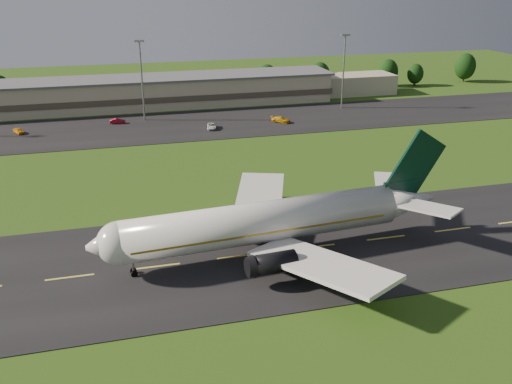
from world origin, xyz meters
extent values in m
plane|color=#254711|center=(0.00, 0.00, 0.00)|extent=(360.00, 360.00, 0.00)
cube|color=black|center=(0.00, 0.00, 0.05)|extent=(220.00, 30.00, 0.10)
cube|color=black|center=(0.00, 72.00, 0.05)|extent=(260.00, 30.00, 0.10)
cylinder|color=silver|center=(14.35, 0.00, 4.80)|extent=(38.33, 8.62, 5.60)
sphere|color=silver|center=(-4.59, -1.52, 4.80)|extent=(5.60, 5.60, 5.60)
cone|color=silver|center=(-6.58, -1.68, 4.80)|extent=(4.42, 5.68, 5.38)
cone|color=silver|center=(36.78, 1.80, 4.80)|extent=(9.41, 6.19, 5.49)
cube|color=olive|center=(13.85, -0.04, 4.45)|extent=(35.34, 8.42, 0.28)
cube|color=black|center=(-5.18, -1.56, 5.35)|extent=(2.23, 3.15, 0.65)
cube|color=silver|center=(18.72, -10.69, 3.30)|extent=(15.22, 20.01, 2.20)
cube|color=silver|center=(16.96, 11.24, 3.30)|extent=(12.91, 20.22, 2.20)
cube|color=silver|center=(37.18, -3.19, 5.70)|extent=(7.95, 9.32, 0.91)
cube|color=silver|center=(36.38, 6.78, 5.70)|extent=(7.05, 9.39, 0.91)
cube|color=black|center=(35.29, 1.68, 6.60)|extent=(5.03, 0.95, 3.00)
cube|color=black|center=(37.78, 1.88, 10.30)|extent=(9.44, 1.20, 10.55)
cylinder|color=black|center=(13.50, -8.09, 2.90)|extent=(5.80, 3.14, 2.70)
cylinder|color=black|center=(12.22, 7.85, 2.90)|extent=(5.80, 3.14, 2.70)
cube|color=tan|center=(0.00, 96.00, 4.00)|extent=(120.00, 15.00, 8.00)
cube|color=#4C4438|center=(0.00, 96.00, 3.20)|extent=(121.00, 15.40, 1.60)
cube|color=#595B60|center=(0.00, 96.00, 8.15)|extent=(122.00, 16.00, 0.50)
cube|color=tan|center=(70.00, 98.00, 3.00)|extent=(28.00, 11.00, 6.00)
cylinder|color=gray|center=(5.00, 80.00, 10.00)|extent=(0.44, 0.44, 20.00)
cube|color=gray|center=(5.00, 80.00, 20.10)|extent=(2.40, 1.20, 0.50)
cylinder|color=gray|center=(60.00, 80.00, 10.00)|extent=(0.44, 0.44, 20.00)
cube|color=gray|center=(60.00, 80.00, 20.10)|extent=(2.40, 1.20, 0.50)
cylinder|color=black|center=(-33.20, 107.45, 1.40)|extent=(0.56, 0.56, 2.80)
cylinder|color=black|center=(45.82, 107.26, 1.38)|extent=(0.56, 0.56, 2.76)
ellipsoid|color=black|center=(45.82, 107.26, 4.76)|extent=(6.45, 6.45, 8.06)
cylinder|color=black|center=(63.03, 105.54, 1.42)|extent=(0.56, 0.56, 2.85)
ellipsoid|color=black|center=(63.03, 105.54, 4.91)|extent=(6.65, 6.65, 8.31)
cylinder|color=black|center=(87.77, 106.53, 1.41)|extent=(0.56, 0.56, 2.82)
ellipsoid|color=black|center=(87.77, 106.53, 4.85)|extent=(6.58, 6.58, 8.22)
cylinder|color=black|center=(97.22, 105.12, 1.15)|extent=(0.56, 0.56, 2.29)
ellipsoid|color=black|center=(97.22, 105.12, 3.95)|extent=(5.35, 5.35, 6.69)
cylinder|color=black|center=(117.51, 107.18, 1.54)|extent=(0.56, 0.56, 3.07)
ellipsoid|color=black|center=(117.51, 107.18, 5.29)|extent=(7.17, 7.17, 8.96)
imported|color=orange|center=(-25.10, 74.45, 0.75)|extent=(3.13, 4.10, 1.30)
imported|color=maroon|center=(-1.94, 78.08, 0.73)|extent=(3.95, 1.69, 1.27)
imported|color=silver|center=(20.15, 66.78, 0.76)|extent=(3.12, 5.11, 1.33)
imported|color=#C28A0B|center=(38.43, 68.46, 0.84)|extent=(5.02, 5.15, 1.49)
camera|label=1|loc=(-4.63, -67.21, 36.32)|focal=40.00mm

